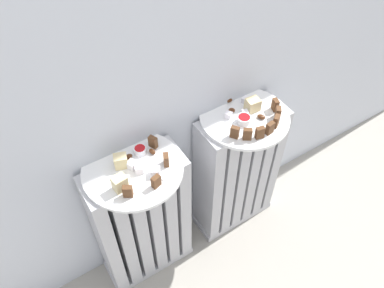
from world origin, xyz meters
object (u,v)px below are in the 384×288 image
object	(u,v)px
radiator_left	(143,222)
fork	(153,170)
jam_bowl_right	(244,119)
plate_left	(133,169)
radiator_right	(237,173)
plate_right	(244,117)
jam_bowl_left	(140,150)

from	to	relation	value
radiator_left	fork	distance (m)	0.32
jam_bowl_right	fork	bearing A→B (deg)	-177.06
radiator_left	plate_left	distance (m)	0.31
radiator_left	radiator_right	size ratio (longest dim) A/B	1.00
radiator_left	plate_right	distance (m)	0.53
radiator_left	fork	xyz separation A→B (m)	(0.05, -0.04, 0.32)
plate_left	jam_bowl_left	world-z (taller)	jam_bowl_left
jam_bowl_right	fork	world-z (taller)	jam_bowl_right
plate_right	radiator_right	bearing A→B (deg)	0.00
plate_left	jam_bowl_left	size ratio (longest dim) A/B	7.76
jam_bowl_right	plate_right	bearing A→B (deg)	46.48
jam_bowl_right	jam_bowl_left	bearing A→B (deg)	169.74
plate_left	plate_right	bearing A→B (deg)	0.00
plate_right	jam_bowl_right	size ratio (longest dim) A/B	6.46
radiator_left	jam_bowl_right	xyz separation A→B (m)	(0.40, -0.02, 0.33)
radiator_left	jam_bowl_left	distance (m)	0.33
plate_right	fork	distance (m)	0.38
radiator_left	plate_right	xyz separation A→B (m)	(0.42, 0.00, 0.31)
radiator_left	jam_bowl_right	distance (m)	0.52
radiator_left	plate_left	world-z (taller)	plate_left
radiator_right	plate_right	distance (m)	0.31
radiator_right	fork	world-z (taller)	fork
plate_left	fork	world-z (taller)	fork
jam_bowl_left	jam_bowl_right	world-z (taller)	jam_bowl_right
radiator_right	fork	bearing A→B (deg)	-173.59
radiator_left	jam_bowl_left	world-z (taller)	jam_bowl_left
radiator_left	radiator_right	xyz separation A→B (m)	(0.42, 0.00, 0.00)
plate_left	jam_bowl_right	distance (m)	0.40
fork	radiator_right	bearing A→B (deg)	6.41
radiator_right	jam_bowl_left	world-z (taller)	jam_bowl_left
radiator_right	plate_left	world-z (taller)	plate_left
jam_bowl_right	fork	size ratio (longest dim) A/B	0.54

